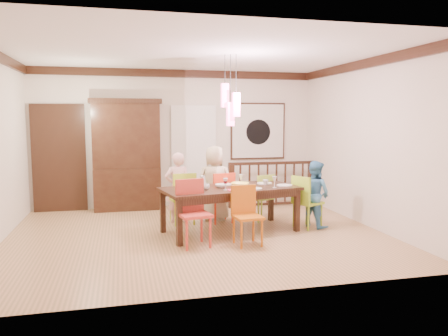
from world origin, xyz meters
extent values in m
plane|color=olive|center=(0.00, 0.00, 0.00)|extent=(6.00, 6.00, 0.00)
plane|color=white|center=(0.00, 0.00, 2.90)|extent=(6.00, 6.00, 0.00)
plane|color=beige|center=(0.00, 2.50, 1.45)|extent=(6.00, 0.00, 6.00)
plane|color=beige|center=(3.00, 0.00, 1.45)|extent=(0.00, 5.00, 5.00)
cube|color=black|center=(-2.40, 2.45, 1.05)|extent=(1.04, 0.07, 2.24)
cube|color=silver|center=(0.35, 2.46, 1.05)|extent=(0.97, 0.05, 2.22)
cube|color=black|center=(1.80, 2.47, 1.60)|extent=(1.25, 0.04, 1.25)
cube|color=silver|center=(1.80, 2.44, 1.60)|extent=(1.18, 0.02, 1.18)
cylinder|color=black|center=(1.80, 2.43, 1.58)|extent=(0.56, 0.01, 0.56)
cube|color=#F14882|center=(0.48, 0.10, 2.25)|extent=(0.11, 0.11, 0.38)
cylinder|color=black|center=(0.48, 0.10, 2.67)|extent=(0.01, 0.01, 0.46)
cube|color=#F14882|center=(0.64, 0.00, 2.10)|extent=(0.11, 0.11, 0.38)
cylinder|color=black|center=(0.64, 0.00, 2.59)|extent=(0.01, 0.01, 0.61)
cube|color=#F14882|center=(0.56, 0.05, 1.95)|extent=(0.11, 0.11, 0.38)
cylinder|color=black|center=(0.56, 0.05, 2.52)|extent=(0.01, 0.01, 0.76)
cube|color=black|center=(0.56, 0.05, 0.72)|extent=(2.38, 1.42, 0.05)
cube|color=black|center=(-0.47, 0.47, 0.35)|extent=(0.09, 0.09, 0.70)
cube|color=black|center=(1.59, 0.47, 0.35)|extent=(0.09, 0.09, 0.70)
cube|color=black|center=(-0.47, -0.38, 0.35)|extent=(0.09, 0.09, 0.70)
cube|color=black|center=(1.59, -0.38, 0.35)|extent=(0.09, 0.09, 0.70)
cube|color=black|center=(0.56, 0.49, 0.65)|extent=(1.99, 0.43, 0.10)
cube|color=black|center=(0.56, -0.40, 0.65)|extent=(1.99, 0.43, 0.10)
cube|color=#A6C222|center=(-0.14, 0.81, 0.45)|extent=(0.47, 0.47, 0.04)
cube|color=#A6C222|center=(-0.14, 0.81, 0.70)|extent=(0.42, 0.09, 0.46)
cylinder|color=#A6C222|center=(-0.31, 0.64, 0.22)|extent=(0.04, 0.04, 0.44)
cylinder|color=#A6C222|center=(0.03, 0.64, 0.22)|extent=(0.04, 0.04, 0.44)
cylinder|color=#A6C222|center=(-0.31, 0.98, 0.22)|extent=(0.04, 0.04, 0.44)
cylinder|color=#A6C222|center=(0.03, 0.98, 0.22)|extent=(0.04, 0.04, 0.44)
cube|color=#F33D1B|center=(0.55, 0.76, 0.44)|extent=(0.48, 0.48, 0.04)
cube|color=#F33D1B|center=(0.55, 0.76, 0.69)|extent=(0.42, 0.11, 0.45)
cylinder|color=#F33D1B|center=(0.38, 0.60, 0.22)|extent=(0.04, 0.04, 0.43)
cylinder|color=#F33D1B|center=(0.72, 0.60, 0.22)|extent=(0.04, 0.04, 0.43)
cylinder|color=#F33D1B|center=(0.38, 0.93, 0.22)|extent=(0.04, 0.04, 0.43)
cylinder|color=#F33D1B|center=(0.72, 0.93, 0.22)|extent=(0.04, 0.04, 0.43)
cube|color=#A0C336|center=(1.31, 0.75, 0.42)|extent=(0.50, 0.50, 0.04)
cube|color=#A0C336|center=(1.31, 0.75, 0.65)|extent=(0.38, 0.16, 0.43)
cylinder|color=#A0C336|center=(1.15, 0.60, 0.20)|extent=(0.03, 0.03, 0.41)
cylinder|color=#A0C336|center=(1.47, 0.60, 0.20)|extent=(0.03, 0.03, 0.41)
cylinder|color=#A0C336|center=(1.15, 0.91, 0.20)|extent=(0.03, 0.03, 0.41)
cylinder|color=#A0C336|center=(1.47, 0.91, 0.20)|extent=(0.03, 0.03, 0.41)
cube|color=red|center=(-0.16, -0.63, 0.47)|extent=(0.51, 0.51, 0.04)
cube|color=red|center=(-0.16, -0.63, 0.74)|extent=(0.44, 0.12, 0.48)
cylinder|color=red|center=(-0.34, -0.81, 0.23)|extent=(0.04, 0.04, 0.46)
cylinder|color=red|center=(0.02, -0.81, 0.23)|extent=(0.04, 0.04, 0.46)
cylinder|color=red|center=(-0.34, -0.46, 0.23)|extent=(0.04, 0.04, 0.46)
cylinder|color=red|center=(0.02, -0.46, 0.23)|extent=(0.04, 0.04, 0.46)
cube|color=#BD5E0F|center=(0.62, -0.75, 0.43)|extent=(0.43, 0.43, 0.04)
cube|color=#BD5E0F|center=(0.62, -0.75, 0.66)|extent=(0.40, 0.08, 0.43)
cylinder|color=#BD5E0F|center=(0.46, -0.92, 0.21)|extent=(0.03, 0.03, 0.42)
cylinder|color=#BD5E0F|center=(0.78, -0.92, 0.21)|extent=(0.03, 0.03, 0.42)
cylinder|color=#BD5E0F|center=(0.46, -0.59, 0.21)|extent=(0.03, 0.03, 0.42)
cylinder|color=#BD5E0F|center=(0.78, -0.59, 0.21)|extent=(0.03, 0.03, 0.42)
cube|color=#91BE26|center=(1.93, 0.02, 0.44)|extent=(0.54, 0.54, 0.04)
cube|color=#91BE26|center=(1.93, 0.02, 0.68)|extent=(0.20, 0.39, 0.45)
cylinder|color=#91BE26|center=(1.76, -0.15, 0.21)|extent=(0.04, 0.04, 0.43)
cylinder|color=#91BE26|center=(2.09, -0.15, 0.21)|extent=(0.04, 0.04, 0.43)
cylinder|color=#91BE26|center=(1.76, 0.18, 0.21)|extent=(0.04, 0.04, 0.43)
cylinder|color=#91BE26|center=(2.09, 0.18, 0.21)|extent=(0.04, 0.04, 0.43)
cube|color=black|center=(-1.07, 2.28, 0.43)|extent=(1.34, 0.44, 0.86)
cube|color=black|center=(-1.07, 2.30, 1.54)|extent=(1.34, 0.40, 1.34)
cube|color=black|center=(-1.07, 2.49, 1.54)|extent=(1.15, 0.02, 1.15)
cube|color=black|center=(-1.07, 2.30, 2.23)|extent=(1.44, 0.44, 0.10)
cube|color=black|center=(1.06, 1.95, 0.46)|extent=(0.12, 0.12, 0.92)
cube|color=black|center=(2.87, 1.95, 0.46)|extent=(0.12, 0.12, 0.92)
cube|color=black|center=(1.96, 1.95, 0.93)|extent=(1.93, 0.11, 0.06)
cube|color=black|center=(1.96, 1.95, 0.05)|extent=(1.81, 0.09, 0.05)
imported|color=#FFC2C2|center=(-0.20, 0.94, 0.64)|extent=(0.48, 0.32, 1.27)
imported|color=beige|center=(0.48, 0.92, 0.69)|extent=(0.73, 0.52, 1.39)
imported|color=#458CC1|center=(2.07, 0.04, 0.58)|extent=(0.63, 0.69, 1.16)
imported|color=yellow|center=(0.72, 0.03, 0.79)|extent=(0.39, 0.39, 0.07)
imported|color=white|center=(0.39, 0.05, 0.78)|extent=(0.25, 0.25, 0.06)
imported|color=silver|center=(0.12, -0.10, 0.80)|extent=(0.16, 0.16, 0.10)
imported|color=silver|center=(1.21, 0.16, 0.79)|extent=(0.11, 0.11, 0.09)
cylinder|color=white|center=(-0.17, 0.35, 0.76)|extent=(0.26, 0.26, 0.01)
cylinder|color=white|center=(0.52, 0.34, 0.76)|extent=(0.26, 0.26, 0.01)
cylinder|color=white|center=(1.24, 0.30, 0.76)|extent=(0.26, 0.26, 0.01)
cylinder|color=white|center=(-0.09, -0.25, 0.76)|extent=(0.26, 0.26, 0.01)
cylinder|color=white|center=(0.89, -0.21, 0.76)|extent=(0.26, 0.26, 0.01)
cylinder|color=white|center=(1.49, 0.01, 0.76)|extent=(0.26, 0.26, 0.01)
cube|color=#D83359|center=(0.53, -0.29, 0.76)|extent=(0.18, 0.14, 0.01)
camera|label=1|loc=(-1.18, -6.85, 1.88)|focal=35.00mm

